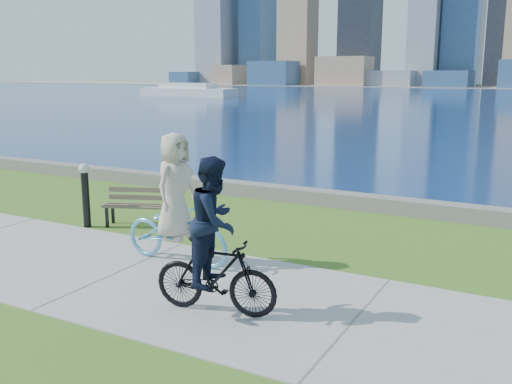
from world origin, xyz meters
TOP-DOWN VIEW (x-y plane):
  - ground at (0.00, 0.00)m, footprint 320.00×320.00m
  - concrete_path at (0.00, 0.00)m, footprint 80.00×3.50m
  - seawall at (0.00, 6.20)m, footprint 90.00×0.50m
  - bay_water at (0.00, 72.00)m, footprint 320.00×131.00m
  - ferry_near at (-38.09, 56.34)m, footprint 13.20×3.77m
  - park_bench at (-1.60, 2.53)m, footprint 1.60×1.04m
  - bollard_lamp at (-2.52, 1.87)m, footprint 0.22×0.22m
  - cyclist_woman at (0.55, 0.88)m, footprint 0.75×2.07m
  - cyclist_man at (2.26, -0.59)m, footprint 0.78×1.79m

SIDE VIEW (x-z plane):
  - ground at x=0.00m, z-range 0.00..0.00m
  - bay_water at x=0.00m, z-range 0.00..0.01m
  - concrete_path at x=0.00m, z-range 0.00..0.02m
  - seawall at x=0.00m, z-range 0.00..0.35m
  - park_bench at x=-1.60m, z-range 0.09..0.87m
  - ferry_near at x=-38.09m, z-range -0.15..1.64m
  - bollard_lamp at x=-2.52m, z-range 0.10..1.46m
  - cyclist_woman at x=0.55m, z-range -0.27..1.96m
  - cyclist_man at x=2.26m, z-range -0.15..1.99m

